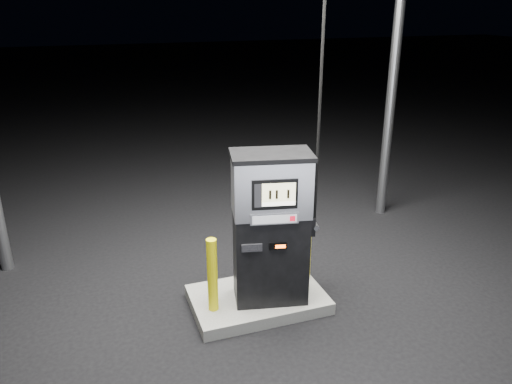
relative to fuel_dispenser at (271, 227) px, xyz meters
name	(u,v)px	position (x,y,z in m)	size (l,w,h in m)	color
ground	(258,305)	(-0.12, 0.10, -1.08)	(80.00, 80.00, 0.00)	black
pump_island	(258,299)	(-0.12, 0.10, -1.01)	(1.60, 1.00, 0.15)	slate
fuel_dispenser	(271,227)	(0.00, 0.00, 0.00)	(1.04, 0.71, 3.76)	black
bollard_left	(212,275)	(-0.71, -0.02, -0.48)	(0.12, 0.12, 0.90)	yellow
bollard_right	(306,242)	(0.59, 0.29, -0.43)	(0.13, 0.13, 1.00)	yellow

